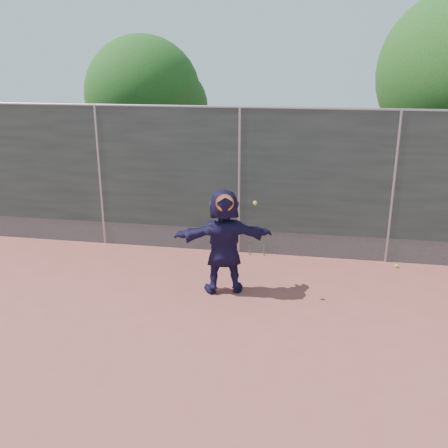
# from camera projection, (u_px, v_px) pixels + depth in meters

# --- Properties ---
(ground) EXTENTS (80.00, 80.00, 0.00)m
(ground) POSITION_uv_depth(u_px,v_px,m) (202.00, 337.00, 7.30)
(ground) COLOR #9E4C42
(ground) RESTS_ON ground
(player) EXTENTS (1.79, 0.99, 1.84)m
(player) POSITION_uv_depth(u_px,v_px,m) (224.00, 241.00, 8.51)
(player) COLOR #19153A
(player) RESTS_ON ground
(ball_ground) EXTENTS (0.07, 0.07, 0.07)m
(ball_ground) POSITION_uv_depth(u_px,v_px,m) (397.00, 266.00, 9.75)
(ball_ground) COLOR #B1D02E
(ball_ground) RESTS_ON ground
(fence) EXTENTS (20.00, 0.06, 3.03)m
(fence) POSITION_uv_depth(u_px,v_px,m) (239.00, 179.00, 10.09)
(fence) COLOR #38423D
(fence) RESTS_ON ground
(swing_action) EXTENTS (0.66, 0.16, 0.51)m
(swing_action) POSITION_uv_depth(u_px,v_px,m) (228.00, 204.00, 8.10)
(swing_action) COLOR #EC5816
(swing_action) RESTS_ON ground
(tree_left) EXTENTS (3.15, 3.00, 4.53)m
(tree_left) POSITION_uv_depth(u_px,v_px,m) (150.00, 98.00, 13.00)
(tree_left) COLOR #382314
(tree_left) RESTS_ON ground
(weed_clump) EXTENTS (0.68, 0.07, 0.30)m
(weed_clump) POSITION_uv_depth(u_px,v_px,m) (252.00, 249.00, 10.38)
(weed_clump) COLOR #387226
(weed_clump) RESTS_ON ground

